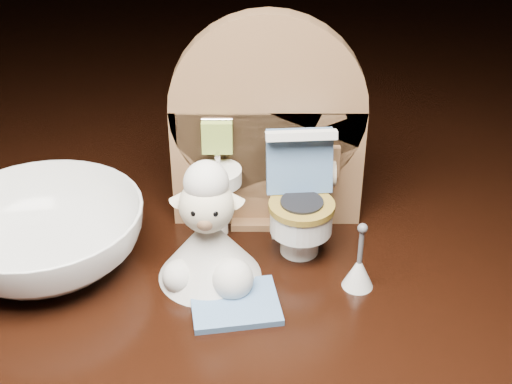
{
  "coord_description": "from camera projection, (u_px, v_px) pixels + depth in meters",
  "views": [
    {
      "loc": [
        -0.01,
        -0.36,
        0.28
      ],
      "look_at": [
        -0.01,
        0.03,
        0.05
      ],
      "focal_mm": 50.0,
      "sensor_mm": 36.0,
      "label": 1
    }
  ],
  "objects": [
    {
      "name": "toilet_brush",
      "position": [
        359.0,
        270.0,
        0.44
      ],
      "size": [
        0.02,
        0.02,
        0.05
      ],
      "color": "white",
      "rests_on": "ground"
    },
    {
      "name": "toy_toilet",
      "position": [
        299.0,
        205.0,
        0.47
      ],
      "size": [
        0.05,
        0.06,
        0.08
      ],
      "rotation": [
        0.0,
        0.0,
        0.08
      ],
      "color": "white",
      "rests_on": "ground"
    },
    {
      "name": "ceramic_bowl",
      "position": [
        44.0,
        236.0,
        0.46
      ],
      "size": [
        0.15,
        0.15,
        0.04
      ],
      "primitive_type": "imported",
      "rotation": [
        0.0,
        0.0,
        0.15
      ],
      "color": "white",
      "rests_on": "ground"
    },
    {
      "name": "backdrop_panel",
      "position": [
        266.0,
        136.0,
        0.47
      ],
      "size": [
        0.13,
        0.05,
        0.15
      ],
      "color": "olive",
      "rests_on": "ground"
    },
    {
      "name": "plush_lamb",
      "position": [
        209.0,
        240.0,
        0.44
      ],
      "size": [
        0.07,
        0.07,
        0.08
      ],
      "rotation": [
        0.0,
        0.0,
        -0.02
      ],
      "color": "silver",
      "rests_on": "ground"
    },
    {
      "name": "bath_mat",
      "position": [
        235.0,
        304.0,
        0.43
      ],
      "size": [
        0.06,
        0.05,
        0.0
      ],
      "primitive_type": "cube",
      "rotation": [
        0.0,
        0.0,
        0.16
      ],
      "color": "#5074A1",
      "rests_on": "ground"
    }
  ]
}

